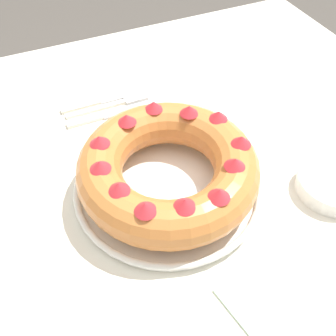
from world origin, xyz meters
name	(u,v)px	position (x,y,z in m)	size (l,w,h in m)	color
ground_plane	(168,332)	(0.00, 0.00, 0.00)	(8.00, 8.00, 0.00)	#4C4742
dining_table	(167,210)	(0.00, 0.00, 0.68)	(1.12, 1.30, 0.78)	silver
serving_dish	(168,187)	(0.02, -0.01, 0.79)	(0.34, 0.34, 0.02)	white
bundt_cake	(168,168)	(0.02, -0.01, 0.84)	(0.31, 0.31, 0.09)	#C67538
fork	(114,104)	(-0.25, -0.02, 0.78)	(0.02, 0.19, 0.01)	white
serving_knife	(99,102)	(-0.28, -0.05, 0.78)	(0.02, 0.20, 0.01)	white
cake_knife	(101,117)	(-0.22, -0.06, 0.78)	(0.02, 0.18, 0.01)	white
side_bowl	(333,185)	(0.14, 0.26, 0.79)	(0.13, 0.13, 0.03)	white
napkin	(264,308)	(0.28, 0.03, 0.78)	(0.13, 0.09, 0.00)	#B2D1B7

